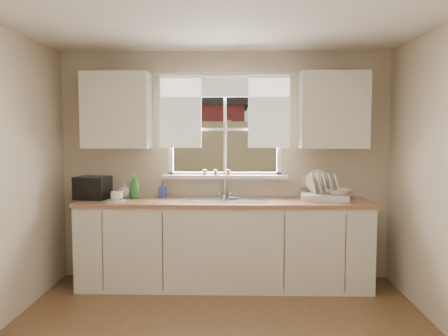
{
  "coord_description": "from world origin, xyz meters",
  "views": [
    {
      "loc": [
        0.13,
        -3.22,
        1.62
      ],
      "look_at": [
        0.0,
        1.65,
        1.25
      ],
      "focal_mm": 38.0,
      "sensor_mm": 36.0,
      "label": 1
    }
  ],
  "objects_px": {
    "dish_rack": "(324,193)",
    "black_appliance": "(93,188)",
    "soap_bottle_a": "(135,186)",
    "cup": "(117,196)"
  },
  "relations": [
    {
      "from": "cup",
      "to": "black_appliance",
      "type": "xyz_separation_m",
      "value": [
        -0.29,
        0.13,
        0.07
      ]
    },
    {
      "from": "dish_rack",
      "to": "soap_bottle_a",
      "type": "relative_size",
      "value": 1.92
    },
    {
      "from": "dish_rack",
      "to": "cup",
      "type": "relative_size",
      "value": 3.96
    },
    {
      "from": "soap_bottle_a",
      "to": "cup",
      "type": "distance_m",
      "value": 0.25
    },
    {
      "from": "dish_rack",
      "to": "black_appliance",
      "type": "bearing_deg",
      "value": -179.91
    },
    {
      "from": "dish_rack",
      "to": "soap_bottle_a",
      "type": "bearing_deg",
      "value": 178.73
    },
    {
      "from": "dish_rack",
      "to": "black_appliance",
      "type": "distance_m",
      "value": 2.45
    },
    {
      "from": "soap_bottle_a",
      "to": "dish_rack",
      "type": "bearing_deg",
      "value": 16.22
    },
    {
      "from": "black_appliance",
      "to": "cup",
      "type": "bearing_deg",
      "value": -14.95
    },
    {
      "from": "black_appliance",
      "to": "dish_rack",
      "type": "bearing_deg",
      "value": 10.0
    }
  ]
}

